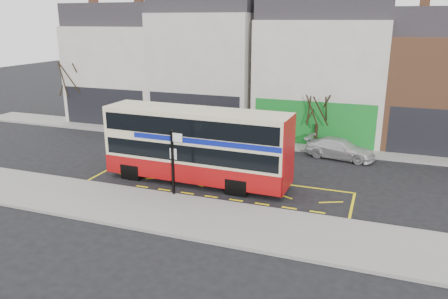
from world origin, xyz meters
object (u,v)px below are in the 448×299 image
at_px(car_silver, 145,133).
at_px(street_tree_left, 71,70).
at_px(car_grey, 236,140).
at_px(street_tree_right, 318,102).
at_px(bus_stop_post, 174,157).
at_px(car_white, 340,149).
at_px(double_decker_bus, 197,145).

height_order(car_silver, street_tree_left, street_tree_left).
relative_size(car_grey, street_tree_right, 0.82).
xyz_separation_m(car_silver, street_tree_left, (-8.49, 3.02, 3.90)).
xyz_separation_m(bus_stop_post, car_grey, (0.21, 8.97, -1.46)).
distance_m(car_white, street_tree_right, 3.53).
bearing_deg(double_decker_bus, car_grey, 91.77).
xyz_separation_m(double_decker_bus, street_tree_right, (5.01, 8.67, 1.13)).
bearing_deg(car_silver, car_white, -107.15).
height_order(double_decker_bus, bus_stop_post, double_decker_bus).
bearing_deg(car_silver, bus_stop_post, -162.13).
bearing_deg(bus_stop_post, car_grey, 95.41).
relative_size(car_grey, street_tree_left, 0.59).
xyz_separation_m(car_grey, street_tree_right, (5.05, 2.00, 2.61)).
bearing_deg(car_white, bus_stop_post, 153.28).
relative_size(car_white, street_tree_right, 0.91).
bearing_deg(street_tree_right, car_silver, -169.47).
height_order(street_tree_left, street_tree_right, street_tree_left).
height_order(double_decker_bus, car_white, double_decker_bus).
distance_m(car_grey, car_white, 6.84).
distance_m(car_silver, street_tree_right, 12.51).
bearing_deg(street_tree_left, car_grey, -10.20).
height_order(car_silver, street_tree_right, street_tree_right).
height_order(double_decker_bus, street_tree_right, street_tree_right).
height_order(double_decker_bus, car_silver, double_decker_bus).
distance_m(street_tree_left, street_tree_right, 20.57).
height_order(car_silver, car_white, car_white).
xyz_separation_m(car_white, street_tree_left, (-22.30, 2.35, 3.89)).
height_order(car_white, street_tree_left, street_tree_left).
height_order(car_white, street_tree_right, street_tree_right).
relative_size(car_silver, car_grey, 0.94).
height_order(bus_stop_post, car_grey, bus_stop_post).
bearing_deg(car_silver, street_tree_left, 50.49).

